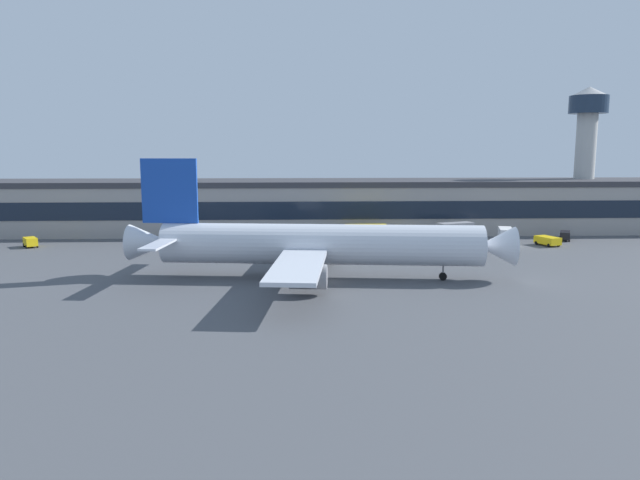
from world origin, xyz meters
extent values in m
plane|color=#4C4F54|center=(0.00, 0.00, 0.00)|extent=(600.00, 600.00, 0.00)
cube|color=#9E9993|center=(0.00, 50.56, 5.21)|extent=(185.30, 17.16, 10.42)
cube|color=#38383D|center=(0.00, 50.56, 11.02)|extent=(189.01, 17.51, 1.20)
cube|color=#192333|center=(0.00, 41.93, 5.73)|extent=(181.60, 0.16, 3.75)
cylinder|color=silver|center=(-0.88, 2.17, 5.00)|extent=(46.11, 10.74, 5.79)
cone|color=silver|center=(23.59, -0.51, 5.00)|extent=(5.78, 6.04, 5.50)
cone|color=silver|center=(-25.63, 4.89, 5.00)|extent=(6.90, 5.88, 5.21)
cube|color=#1947B2|center=(-22.62, 4.56, 12.54)|extent=(8.12, 1.38, 9.27)
cube|color=silver|center=(-21.43, 10.84, 5.87)|extent=(3.52, 10.63, 0.30)
cube|color=silver|center=(-22.82, -1.83, 5.87)|extent=(3.52, 10.63, 0.30)
cube|color=silver|center=(-1.43, 15.50, 4.42)|extent=(8.21, 21.12, 0.50)
cube|color=silver|center=(-4.30, -10.72, 4.42)|extent=(8.21, 21.12, 0.50)
cylinder|color=#99999E|center=(-0.77, 12.33, 2.43)|extent=(5.10, 3.69, 3.19)
cylinder|color=#99999E|center=(-2.97, -7.76, 2.43)|extent=(5.10, 3.69, 3.19)
cylinder|color=black|center=(16.40, 0.28, 0.55)|extent=(1.15, 0.62, 1.10)
cylinder|color=slate|center=(16.40, 0.28, 1.88)|extent=(0.24, 0.24, 2.11)
cylinder|color=black|center=(-2.87, 5.02, 0.55)|extent=(1.15, 0.62, 1.10)
cylinder|color=slate|center=(-2.87, 5.02, 1.88)|extent=(0.24, 0.24, 2.11)
cylinder|color=black|center=(-3.44, -0.17, 0.55)|extent=(1.15, 0.62, 1.10)
cylinder|color=slate|center=(-3.44, -0.17, 1.88)|extent=(0.24, 0.24, 2.11)
cylinder|color=#B7B7B2|center=(62.61, 53.99, 13.25)|extent=(4.52, 4.52, 26.51)
cylinder|color=#1E2D42|center=(62.61, 53.99, 28.51)|extent=(8.59, 8.59, 4.00)
cone|color=#A5A5A5|center=(62.61, 53.99, 31.51)|extent=(7.73, 7.73, 2.00)
cube|color=yellow|center=(44.18, 29.54, 1.05)|extent=(4.05, 5.39, 1.40)
cube|color=black|center=(43.74, 30.79, 1.33)|extent=(2.82, 2.38, 0.35)
cylinder|color=black|center=(42.52, 30.74, 0.35)|extent=(0.52, 0.76, 0.70)
cylinder|color=black|center=(44.72, 31.52, 0.35)|extent=(0.52, 0.76, 0.70)
cylinder|color=black|center=(43.64, 27.57, 0.35)|extent=(0.52, 0.76, 0.70)
cylinder|color=black|center=(45.84, 28.35, 0.35)|extent=(0.52, 0.76, 0.70)
cube|color=white|center=(35.60, 28.84, 1.95)|extent=(3.86, 6.41, 3.20)
cube|color=black|center=(35.18, 27.25, 2.59)|extent=(2.67, 2.60, 0.80)
cylinder|color=black|center=(36.11, 26.53, 0.35)|extent=(0.47, 0.75, 0.70)
cylinder|color=black|center=(34.02, 27.09, 0.35)|extent=(0.47, 0.75, 0.70)
cylinder|color=black|center=(37.18, 30.59, 0.35)|extent=(0.47, 0.75, 0.70)
cylinder|color=black|center=(35.10, 31.15, 0.35)|extent=(0.47, 0.75, 0.70)
cube|color=yellow|center=(-54.90, 31.95, 1.10)|extent=(3.68, 4.10, 1.50)
cube|color=black|center=(-54.34, 31.13, 1.40)|extent=(2.23, 2.08, 0.38)
cylinder|color=black|center=(-53.45, 31.42, 0.35)|extent=(0.64, 0.75, 0.70)
cylinder|color=black|center=(-54.93, 30.40, 0.35)|extent=(0.64, 0.75, 0.70)
cylinder|color=black|center=(-54.87, 33.50, 0.35)|extent=(0.64, 0.75, 0.70)
cylinder|color=black|center=(-56.36, 32.48, 0.35)|extent=(0.64, 0.75, 0.70)
cube|color=black|center=(50.49, 35.84, 1.10)|extent=(3.58, 4.79, 1.50)
cube|color=black|center=(51.00, 36.94, 1.40)|extent=(2.23, 2.13, 0.38)
cylinder|color=black|center=(50.36, 37.60, 0.35)|extent=(0.57, 0.76, 0.70)
cylinder|color=black|center=(51.92, 36.88, 0.35)|extent=(0.57, 0.76, 0.70)
cylinder|color=black|center=(49.07, 34.81, 0.35)|extent=(0.57, 0.76, 0.70)
cylinder|color=black|center=(50.62, 34.09, 0.35)|extent=(0.57, 0.76, 0.70)
cube|color=yellow|center=(9.78, 36.76, 1.85)|extent=(8.47, 3.03, 3.00)
cube|color=black|center=(12.09, 36.82, 2.45)|extent=(3.01, 2.66, 0.75)
cylinder|color=black|center=(12.69, 38.10, 0.35)|extent=(0.71, 0.32, 0.70)
cylinder|color=black|center=(12.76, 35.58, 0.35)|extent=(0.71, 0.32, 0.70)
cylinder|color=black|center=(6.81, 37.94, 0.35)|extent=(0.71, 0.32, 0.70)
cylinder|color=black|center=(6.88, 35.42, 0.35)|extent=(0.71, 0.32, 0.70)
cube|color=gray|center=(27.01, 32.87, 2.25)|extent=(7.66, 4.88, 3.80)
cube|color=black|center=(25.15, 32.20, 3.01)|extent=(3.18, 3.10, 0.95)
cylinder|color=black|center=(25.04, 30.92, 0.35)|extent=(0.76, 0.52, 0.70)
cylinder|color=black|center=(24.25, 33.12, 0.35)|extent=(0.76, 0.52, 0.70)
cylinder|color=black|center=(29.78, 32.62, 0.35)|extent=(0.76, 0.52, 0.70)
cylinder|color=black|center=(28.99, 34.82, 0.35)|extent=(0.76, 0.52, 0.70)
cube|color=#2651A5|center=(-3.89, 29.59, 1.15)|extent=(6.28, 5.51, 1.60)
cube|color=black|center=(-5.28, 28.51, 1.47)|extent=(2.90, 2.83, 0.40)
cylinder|color=black|center=(-5.10, 27.51, 0.35)|extent=(0.74, 0.67, 0.70)
cylinder|color=black|center=(-6.21, 28.93, 0.35)|extent=(0.74, 0.67, 0.70)
cylinder|color=black|center=(-1.57, 30.26, 0.35)|extent=(0.74, 0.67, 0.70)
cylinder|color=black|center=(-2.67, 31.68, 0.35)|extent=(0.74, 0.67, 0.70)
camera|label=1|loc=(-4.68, -81.46, 18.54)|focal=33.27mm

